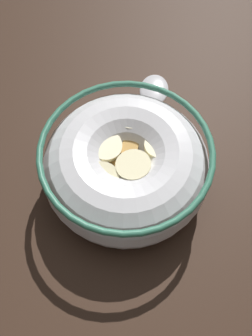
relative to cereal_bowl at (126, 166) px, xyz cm
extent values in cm
cube|color=#332116|center=(-0.01, -0.01, -4.48)|extent=(125.99, 125.99, 2.00)
cylinder|color=silver|center=(-0.01, -0.01, -3.18)|extent=(8.83, 8.83, 0.60)
torus|color=silver|center=(-0.01, -0.01, -0.23)|extent=(16.06, 16.06, 6.49)
torus|color=#337259|center=(-0.01, -0.01, 2.72)|extent=(16.18, 16.18, 0.60)
cylinder|color=white|center=(-0.01, -0.01, 0.25)|extent=(12.16, 12.16, 0.40)
cube|color=tan|center=(1.22, -3.25, 0.95)|extent=(2.15, 2.14, 0.73)
cube|color=#AD7F42|center=(3.46, 3.76, 0.93)|extent=(2.22, 2.21, 0.82)
cube|color=#B78947|center=(3.73, 1.78, 0.70)|extent=(2.20, 2.20, 0.71)
cube|color=#B78947|center=(0.96, 0.88, 0.99)|extent=(2.21, 2.21, 0.75)
cube|color=#B78947|center=(-4.07, 0.69, 0.88)|extent=(2.08, 2.05, 0.83)
cube|color=#B78947|center=(-2.52, 1.70, 0.91)|extent=(2.10, 2.13, 0.90)
cube|color=#AD7F42|center=(-0.08, 5.00, 0.86)|extent=(1.68, 1.65, 0.78)
cube|color=#AD7F42|center=(-0.59, -2.42, 0.95)|extent=(2.23, 2.24, 0.88)
cube|color=tan|center=(1.73, 3.85, 0.81)|extent=(1.69, 1.74, 0.84)
cube|color=tan|center=(1.87, -1.59, 0.83)|extent=(2.24, 2.23, 0.85)
cube|color=#AD7F42|center=(-1.40, 3.79, 0.96)|extent=(2.18, 2.18, 0.77)
cube|color=#B78947|center=(-1.28, -0.61, 0.70)|extent=(2.19, 2.19, 0.70)
cube|color=tan|center=(4.18, -0.96, 0.86)|extent=(2.15, 2.17, 0.83)
cube|color=tan|center=(-2.54, -3.89, 0.97)|extent=(1.57, 1.62, 0.81)
cube|color=tan|center=(5.12, 0.51, 0.73)|extent=(2.24, 2.23, 0.87)
cube|color=#B78947|center=(-3.00, 3.05, 0.92)|extent=(1.84, 1.85, 0.75)
cube|color=#B78947|center=(-0.87, 1.10, 0.76)|extent=(2.22, 2.22, 0.81)
cylinder|color=beige|center=(-3.07, -0.81, 1.66)|extent=(3.65, 3.68, 1.14)
cylinder|color=#F9EFC6|center=(0.38, -3.75, 1.49)|extent=(4.37, 4.36, 0.86)
cylinder|color=#F4EABC|center=(-1.08, 2.03, 1.75)|extent=(3.58, 3.55, 1.32)
cylinder|color=beige|center=(3.38, -0.81, 1.76)|extent=(4.11, 4.11, 1.18)
cylinder|color=beige|center=(-0.39, -1.28, 1.96)|extent=(4.13, 4.13, 1.11)
cylinder|color=beige|center=(2.66, 3.46, 2.00)|extent=(3.45, 3.45, 0.74)
ellipsoid|color=#B7B7BC|center=(9.15, 8.53, -3.08)|extent=(5.56, 5.70, 0.80)
cube|color=#B7B7BC|center=(3.66, 2.10, -3.30)|extent=(8.74, 10.01, 0.36)
camera|label=1|loc=(-9.69, -15.68, 33.78)|focal=42.93mm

